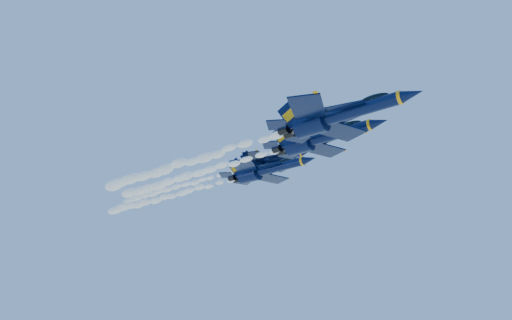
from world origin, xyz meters
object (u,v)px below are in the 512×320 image
Objects in this scene: jet_second at (321,138)px; jet_third at (266,170)px; jet_fourth at (271,160)px; jet_lead at (338,116)px.

jet_third is at bearing 148.61° from jet_second.
jet_third is (-17.63, 10.75, 1.98)m from jet_second.
jet_fourth reaches higher than jet_third.
jet_second is at bearing -38.11° from jet_fourth.
jet_fourth is at bearing 111.62° from jet_third.
jet_lead is 1.01× the size of jet_second.
jet_third is at bearing 140.61° from jet_lead.
jet_third reaches higher than jet_second.
jet_lead is at bearing -52.08° from jet_second.
jet_second is at bearing 127.92° from jet_lead.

